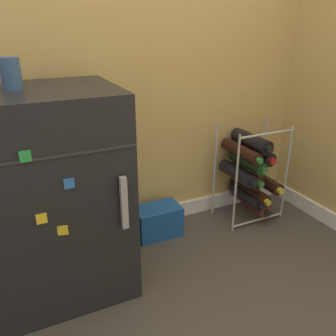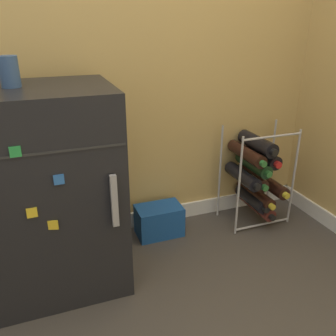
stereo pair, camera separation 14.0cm
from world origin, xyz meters
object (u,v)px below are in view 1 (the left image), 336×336
(fridge_top_cup, at_px, (11,74))
(mini_fridge, at_px, (51,196))
(soda_box, at_px, (158,221))
(wine_rack, at_px, (249,172))

(fridge_top_cup, bearing_deg, mini_fridge, -13.40)
(soda_box, xyz_separation_m, fridge_top_cup, (-0.62, -0.15, 0.84))
(wine_rack, relative_size, fridge_top_cup, 5.02)
(wine_rack, bearing_deg, soda_box, 175.92)
(wine_rack, xyz_separation_m, soda_box, (-0.56, 0.04, -0.20))
(wine_rack, bearing_deg, mini_fridge, -173.27)
(soda_box, bearing_deg, wine_rack, -4.08)
(mini_fridge, bearing_deg, fridge_top_cup, 166.60)
(soda_box, bearing_deg, mini_fridge, -162.59)
(soda_box, height_order, fridge_top_cup, fridge_top_cup)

